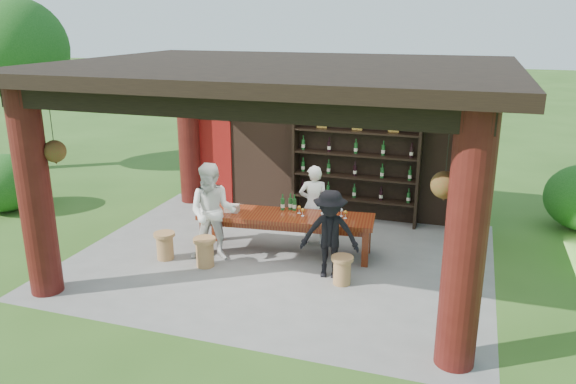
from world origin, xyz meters
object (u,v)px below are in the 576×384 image
(wine_shelf, at_px, (355,167))
(guest_woman, at_px, (213,212))
(tasting_table, at_px, (286,221))
(napkin_basket, at_px, (232,208))
(stool_near_right, at_px, (342,269))
(stool_near_left, at_px, (205,251))
(stool_far_left, at_px, (165,245))
(host, at_px, (314,205))
(guest_man, at_px, (330,234))

(wine_shelf, distance_m, guest_woman, 3.48)
(tasting_table, relative_size, napkin_basket, 12.67)
(tasting_table, distance_m, stool_near_right, 1.64)
(stool_near_left, bearing_deg, stool_far_left, 176.26)
(guest_woman, distance_m, napkin_basket, 0.53)
(guest_woman, bearing_deg, tasting_table, 16.18)
(wine_shelf, xyz_separation_m, tasting_table, (-0.82, -2.17, -0.56))
(wine_shelf, relative_size, tasting_table, 0.82)
(host, height_order, napkin_basket, host)
(tasting_table, xyz_separation_m, stool_near_right, (1.29, -0.95, -0.38))
(stool_near_right, xyz_separation_m, guest_man, (-0.27, 0.22, 0.51))
(host, xyz_separation_m, napkin_basket, (-1.36, -0.80, 0.04))
(stool_near_right, bearing_deg, stool_far_left, -179.60)
(wine_shelf, height_order, stool_near_right, wine_shelf)
(napkin_basket, bearing_deg, guest_woman, -106.12)
(wine_shelf, distance_m, stool_near_left, 3.87)
(wine_shelf, relative_size, stool_near_right, 5.61)
(stool_near_left, relative_size, stool_near_right, 1.09)
(stool_near_right, distance_m, host, 1.91)
(wine_shelf, xyz_separation_m, guest_man, (0.19, -2.90, -0.43))
(stool_near_left, bearing_deg, wine_shelf, 58.10)
(stool_near_right, xyz_separation_m, stool_far_left, (-3.28, -0.02, 0.01))
(stool_near_right, height_order, host, host)
(tasting_table, bearing_deg, guest_woman, -149.76)
(guest_man, bearing_deg, stool_far_left, 175.63)
(stool_near_right, relative_size, host, 0.31)
(stool_far_left, height_order, guest_woman, guest_woman)
(wine_shelf, relative_size, guest_woman, 1.52)
(tasting_table, distance_m, guest_man, 1.26)
(tasting_table, bearing_deg, stool_far_left, -154.09)
(stool_near_left, distance_m, stool_near_right, 2.45)
(stool_near_left, bearing_deg, host, 47.45)
(stool_far_left, bearing_deg, stool_near_right, 0.40)
(stool_far_left, bearing_deg, napkin_basket, 39.10)
(tasting_table, bearing_deg, stool_near_right, -36.28)
(guest_man, xyz_separation_m, napkin_basket, (-2.02, 0.56, 0.06))
(wine_shelf, xyz_separation_m, host, (-0.47, -1.54, -0.41))
(wine_shelf, xyz_separation_m, napkin_basket, (-1.83, -2.34, -0.37))
(stool_near_left, height_order, napkin_basket, napkin_basket)
(stool_near_right, height_order, guest_man, guest_man)
(wine_shelf, xyz_separation_m, stool_near_left, (-1.99, -3.19, -0.92))
(stool_near_right, relative_size, napkin_basket, 1.86)
(stool_far_left, bearing_deg, stool_near_left, -3.74)
(guest_woman, bearing_deg, napkin_basket, 59.82)
(host, xyz_separation_m, guest_woman, (-1.51, -1.30, 0.11))
(napkin_basket, bearing_deg, host, 30.34)
(host, bearing_deg, stool_far_left, 18.74)
(host, bearing_deg, stool_near_right, 105.26)
(stool_near_right, bearing_deg, napkin_basket, 161.27)
(stool_near_left, relative_size, guest_woman, 0.29)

